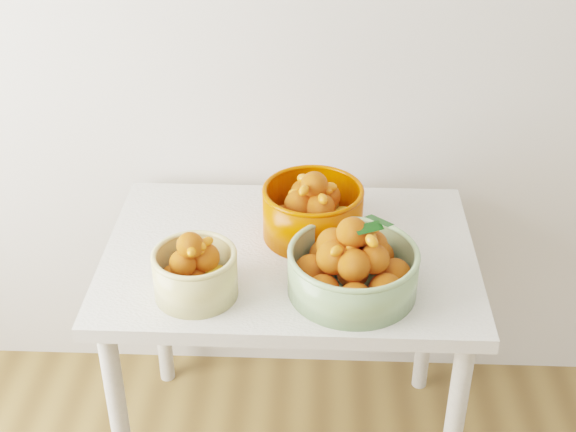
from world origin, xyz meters
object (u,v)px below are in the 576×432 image
Objects in this scene: bowl_green at (353,267)px; bowl_cream at (195,272)px; table at (290,279)px; bowl_orange at (313,210)px.

bowl_cream is at bearing -175.39° from bowl_green.
table is 0.20m from bowl_orange.
bowl_cream is at bearing -138.28° from table.
table is at bearing -126.69° from bowl_orange.
table is 3.72× the size of bowl_cream.
bowl_cream is 0.69× the size of bowl_green.
bowl_cream reaches higher than table.
table is at bearing 133.99° from bowl_green.
bowl_cream is 0.40m from bowl_orange.
bowl_cream is 0.39m from bowl_green.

